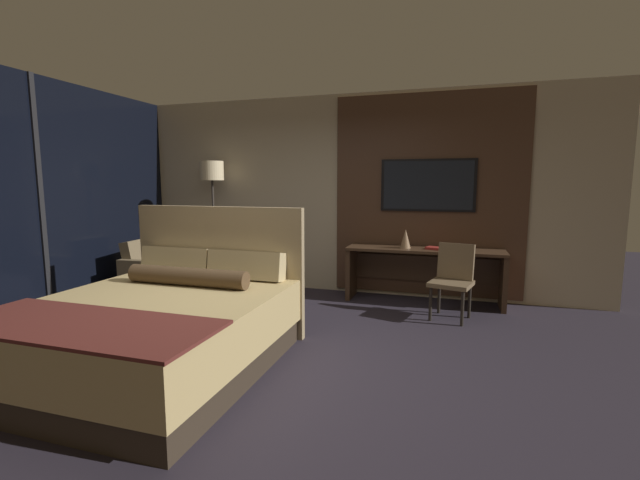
{
  "coord_description": "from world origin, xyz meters",
  "views": [
    {
      "loc": [
        1.6,
        -3.38,
        1.57
      ],
      "look_at": [
        0.25,
        0.92,
        0.97
      ],
      "focal_mm": 24.0,
      "sensor_mm": 36.0,
      "label": 1
    }
  ],
  "objects": [
    {
      "name": "wall_back_tv_panel",
      "position": [
        0.18,
        2.59,
        1.4
      ],
      "size": [
        7.2,
        0.09,
        2.8
      ],
      "color": "#BCAD8E",
      "rests_on": "ground_plane"
    },
    {
      "name": "bed",
      "position": [
        -0.75,
        -0.44,
        0.36
      ],
      "size": [
        1.9,
        2.17,
        1.33
      ],
      "color": "#33281E",
      "rests_on": "ground_plane"
    },
    {
      "name": "wall_left_window",
      "position": [
        -3.0,
        0.4,
        1.32
      ],
      "size": [
        0.06,
        6.0,
        2.8
      ],
      "color": "black",
      "rests_on": "ground_plane"
    },
    {
      "name": "tv",
      "position": [
        1.26,
        2.52,
        1.54
      ],
      "size": [
        1.23,
        0.04,
        0.69
      ],
      "color": "black"
    },
    {
      "name": "book",
      "position": [
        1.39,
        2.25,
        0.74
      ],
      "size": [
        0.25,
        0.21,
        0.03
      ],
      "color": "maroon",
      "rests_on": "desk"
    },
    {
      "name": "desk",
      "position": [
        1.26,
        2.32,
        0.5
      ],
      "size": [
        2.01,
        0.5,
        0.72
      ],
      "color": "#422D1E",
      "rests_on": "ground_plane"
    },
    {
      "name": "armchair_by_window",
      "position": [
        -2.25,
        1.48,
        0.28
      ],
      "size": [
        0.85,
        0.86,
        0.8
      ],
      "rotation": [
        0.0,
        0.0,
        1.66
      ],
      "color": "brown",
      "rests_on": "ground_plane"
    },
    {
      "name": "floor_lamp",
      "position": [
        -1.83,
        2.24,
        1.6
      ],
      "size": [
        0.34,
        0.34,
        1.89
      ],
      "color": "#282623",
      "rests_on": "ground_plane"
    },
    {
      "name": "ground_plane",
      "position": [
        0.0,
        0.0,
        0.0
      ],
      "size": [
        16.0,
        16.0,
        0.0
      ],
      "primitive_type": "plane",
      "color": "#28232D"
    },
    {
      "name": "desk_chair",
      "position": [
        1.63,
        1.73,
        0.51
      ],
      "size": [
        0.54,
        0.54,
        0.87
      ],
      "rotation": [
        0.0,
        0.0,
        -0.25
      ],
      "color": "brown",
      "rests_on": "ground_plane"
    },
    {
      "name": "vase_tall",
      "position": [
        1.01,
        2.25,
        0.85
      ],
      "size": [
        0.14,
        0.14,
        0.25
      ],
      "color": "#846647",
      "rests_on": "desk"
    }
  ]
}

